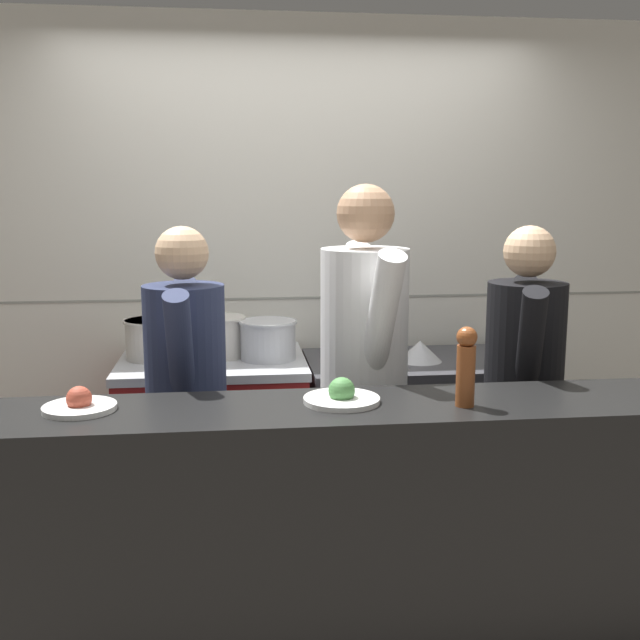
# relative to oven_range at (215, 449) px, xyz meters

# --- Properties ---
(wall_back_tiled) EXTENTS (8.00, 0.06, 2.60)m
(wall_back_tiled) POSITION_rel_oven_range_xyz_m (0.45, 0.40, 0.84)
(wall_back_tiled) COLOR silver
(wall_back_tiled) RESTS_ON ground_plane
(oven_range) EXTENTS (0.89, 0.71, 0.91)m
(oven_range) POSITION_rel_oven_range_xyz_m (0.00, 0.00, 0.00)
(oven_range) COLOR maroon
(oven_range) RESTS_ON ground_plane
(prep_counter) EXTENTS (1.10, 0.65, 0.88)m
(prep_counter) POSITION_rel_oven_range_xyz_m (1.02, -0.00, -0.02)
(prep_counter) COLOR #38383D
(prep_counter) RESTS_ON ground_plane
(pass_counter) EXTENTS (2.88, 0.45, 1.01)m
(pass_counter) POSITION_rel_oven_range_xyz_m (0.57, -1.18, 0.04)
(pass_counter) COLOR black
(pass_counter) RESTS_ON ground_plane
(stock_pot) EXTENTS (0.28, 0.28, 0.19)m
(stock_pot) POSITION_rel_oven_range_xyz_m (-0.28, 0.04, 0.56)
(stock_pot) COLOR beige
(stock_pot) RESTS_ON oven_range
(sauce_pot) EXTENTS (0.26, 0.26, 0.20)m
(sauce_pot) POSITION_rel_oven_range_xyz_m (0.03, 0.04, 0.56)
(sauce_pot) COLOR beige
(sauce_pot) RESTS_ON oven_range
(braising_pot) EXTENTS (0.28, 0.28, 0.19)m
(braising_pot) POSITION_rel_oven_range_xyz_m (0.27, -0.04, 0.56)
(braising_pot) COLOR #B7BABF
(braising_pot) RESTS_ON oven_range
(mixing_bowl_steel) EXTENTS (0.22, 0.22, 0.10)m
(mixing_bowl_steel) POSITION_rel_oven_range_xyz_m (1.02, -0.04, 0.48)
(mixing_bowl_steel) COLOR #B7BABF
(mixing_bowl_steel) RESTS_ON prep_counter
(plated_dish_main) EXTENTS (0.24, 0.24, 0.08)m
(plated_dish_main) POSITION_rel_oven_range_xyz_m (-0.40, -1.14, 0.57)
(plated_dish_main) COLOR white
(plated_dish_main) RESTS_ON pass_counter
(plated_dish_appetiser) EXTENTS (0.26, 0.26, 0.09)m
(plated_dish_appetiser) POSITION_rel_oven_range_xyz_m (0.46, -1.15, 0.57)
(plated_dish_appetiser) COLOR white
(plated_dish_appetiser) RESTS_ON pass_counter
(pepper_mill) EXTENTS (0.07, 0.07, 0.27)m
(pepper_mill) POSITION_rel_oven_range_xyz_m (0.86, -1.24, 0.69)
(pepper_mill) COLOR brown
(pepper_mill) RESTS_ON pass_counter
(chef_head_cook) EXTENTS (0.33, 0.69, 1.58)m
(chef_head_cook) POSITION_rel_oven_range_xyz_m (-0.09, -0.62, 0.42)
(chef_head_cook) COLOR black
(chef_head_cook) RESTS_ON ground_plane
(chef_sous) EXTENTS (0.40, 0.76, 1.74)m
(chef_sous) POSITION_rel_oven_range_xyz_m (0.63, -0.64, 0.51)
(chef_sous) COLOR black
(chef_sous) RESTS_ON ground_plane
(chef_line) EXTENTS (0.40, 0.68, 1.58)m
(chef_line) POSITION_rel_oven_range_xyz_m (1.29, -0.68, 0.42)
(chef_line) COLOR black
(chef_line) RESTS_ON ground_plane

